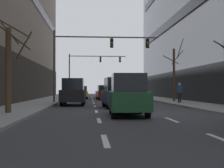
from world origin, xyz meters
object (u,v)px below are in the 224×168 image
object	(u,v)px
car_driving_0	(117,93)
car_driving_2	(105,93)
traffic_signal_1	(89,65)
car_driving_3	(73,92)
street_tree_2	(174,73)
taxi_driving_5	(103,92)
street_tree_1	(9,67)
car_driving_1	(128,95)
traffic_signal_0	(91,51)
pedestrian_0	(179,91)
taxi_driving_4	(81,93)

from	to	relation	value
car_driving_0	car_driving_2	xyz separation A→B (m)	(-0.06, 15.31, -0.19)
car_driving_2	traffic_signal_1	size ratio (longest dim) A/B	0.52
car_driving_3	street_tree_2	world-z (taller)	street_tree_2
taxi_driving_5	street_tree_1	world-z (taller)	street_tree_1
car_driving_1	car_driving_3	distance (m)	10.10
car_driving_1	car_driving_3	size ratio (longest dim) A/B	0.97
traffic_signal_0	street_tree_1	size ratio (longest dim) A/B	2.01
car_driving_1	car_driving_2	xyz separation A→B (m)	(-0.06, 21.46, -0.18)
car_driving_2	pedestrian_0	bearing A→B (deg)	-63.40
car_driving_1	traffic_signal_1	size ratio (longest dim) A/B	0.48
street_tree_2	pedestrian_0	xyz separation A→B (m)	(-0.48, -3.25, -1.70)
car_driving_1	street_tree_2	size ratio (longest dim) A/B	0.74
car_driving_2	pedestrian_0	world-z (taller)	pedestrian_0
taxi_driving_5	street_tree_2	distance (m)	17.61
street_tree_2	street_tree_1	bearing A→B (deg)	-133.15
car_driving_0	street_tree_1	distance (m)	8.24
car_driving_0	traffic_signal_0	world-z (taller)	traffic_signal_0
car_driving_3	street_tree_2	distance (m)	10.15
car_driving_0	car_driving_2	bearing A→B (deg)	90.24
taxi_driving_5	street_tree_2	size ratio (longest dim) A/B	0.75
car_driving_1	street_tree_2	distance (m)	14.82
car_driving_0	traffic_signal_1	size ratio (longest dim) A/B	0.49
car_driving_0	car_driving_3	bearing A→B (deg)	132.66
street_tree_1	pedestrian_0	bearing A→B (deg)	39.64
taxi_driving_5	street_tree_1	size ratio (longest dim) A/B	0.94
street_tree_2	traffic_signal_1	bearing A→B (deg)	112.08
car_driving_0	taxi_driving_5	xyz separation A→B (m)	(0.08, 23.68, -0.23)
car_driving_2	car_driving_3	distance (m)	12.27
taxi_driving_4	car_driving_3	bearing A→B (deg)	-90.60
car_driving_2	traffic_signal_1	distance (m)	12.59
car_driving_3	pedestrian_0	bearing A→B (deg)	3.58
car_driving_3	traffic_signal_1	xyz separation A→B (m)	(1.21, 23.63, 3.87)
car_driving_2	traffic_signal_0	size ratio (longest dim) A/B	0.50
taxi_driving_5	car_driving_0	bearing A→B (deg)	-90.20
traffic_signal_0	street_tree_2	size ratio (longest dim) A/B	1.60
car_driving_0	car_driving_1	world-z (taller)	car_driving_0
street_tree_1	pedestrian_0	xyz separation A→B (m)	(11.52, 9.55, -1.31)
traffic_signal_1	car_driving_1	bearing A→B (deg)	-86.64
street_tree_1	street_tree_2	bearing A→B (deg)	46.85
car_driving_1	car_driving_3	xyz separation A→B (m)	(-3.16, 9.59, 0.04)
car_driving_1	traffic_signal_1	world-z (taller)	traffic_signal_1
car_driving_2	street_tree_2	xyz separation A→B (m)	(6.15, -8.07, 1.97)
car_driving_0	street_tree_2	bearing A→B (deg)	49.97
traffic_signal_1	car_driving_2	bearing A→B (deg)	-80.85
car_driving_0	car_driving_3	distance (m)	4.67
street_tree_2	pedestrian_0	distance (m)	3.70
car_driving_0	traffic_signal_0	size ratio (longest dim) A/B	0.47
taxi_driving_4	pedestrian_0	xyz separation A→B (m)	(8.62, -14.17, 0.31)
taxi_driving_4	street_tree_2	xyz separation A→B (m)	(9.10, -10.91, 2.01)
car_driving_2	traffic_signal_1	bearing A→B (deg)	99.15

